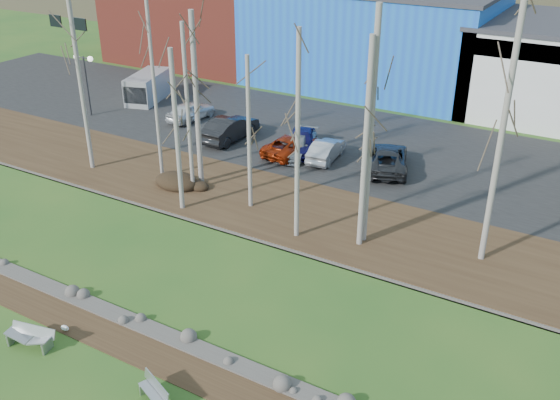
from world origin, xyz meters
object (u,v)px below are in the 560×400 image
Objects in this scene: street_lamp at (85,68)px; car_3 at (296,145)px; bench_damaged at (31,337)px; car_4 at (302,141)px; car_5 at (326,150)px; car_1 at (230,128)px; seagull at (65,328)px; car_2 at (292,145)px; car_0 at (191,111)px; car_6 at (387,158)px; bench_intact at (156,393)px; van_grey at (147,88)px.

street_lamp is 1.00× the size of car_3.
street_lamp is (-17.46, 20.14, 3.26)m from bench_damaged.
car_4 is 1.12× the size of car_5.
car_1 reaches higher than car_5.
car_2 is (-1.09, 19.77, 0.60)m from seagull.
car_1 is 1.07× the size of car_2.
car_2 is at bearing -153.70° from car_3.
bench_damaged is 0.50× the size of car_5.
car_5 is at bearing 176.07° from car_0.
car_6 is at bearing -165.76° from car_2.
seagull is 21.19m from car_6.
car_3 is (-6.35, 21.01, 0.39)m from bench_intact.
car_4 is at bearing 108.88° from seagull.
car_1 reaches higher than bench_damaged.
street_lamp reaches higher than car_4.
car_6 is (15.70, -1.24, 0.03)m from car_0.
car_1 is at bearing -5.59° from car_5.
car_6 is at bearing 179.72° from car_0.
car_1 is at bearing 92.74° from bench_damaged.
car_1 is 11.29m from van_grey.
bench_damaged is at bearing -73.84° from van_grey.
car_5 is (19.02, 1.19, -2.90)m from street_lamp.
street_lamp reaches higher than car_6.
bench_intact is 22.44m from car_4.
bench_damaged is at bearing -156.80° from bench_intact.
seagull is (0.44, 1.20, -0.24)m from bench_damaged.
van_grey reaches higher than car_1.
car_1 is at bearing -36.73° from van_grey.
car_5 is (2.00, 0.21, -0.01)m from car_3.
bench_intact is 0.37× the size of street_lamp.
street_lamp is at bearing 161.51° from bench_intact.
street_lamp is 12.25m from car_1.
car_0 is 0.77× the size of van_grey.
van_grey is (-22.07, 24.93, 0.80)m from bench_intact.
bench_damaged is 21.67m from car_4.
car_1 is 1.26× the size of car_5.
car_6 is at bearing 113.48° from bench_intact.
car_6 is (-0.52, 21.68, 0.45)m from bench_intact.
bench_damaged reaches higher than bench_intact.
car_6 is at bearing -25.24° from van_grey.
car_0 is 0.90× the size of car_3.
car_6 is at bearing -176.03° from car_1.
car_3 is 1.04× the size of car_4.
car_0 is 0.93× the size of car_4.
car_2 is 2.24m from car_5.
car_4 is (17.10, 1.52, -2.80)m from street_lamp.
bench_intact is at bearing -97.12° from car_4.
car_6 is (3.83, 0.46, 0.08)m from car_5.
car_6 is at bearing -2.62° from car_3.
car_1 is at bearing 123.37° from seagull.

